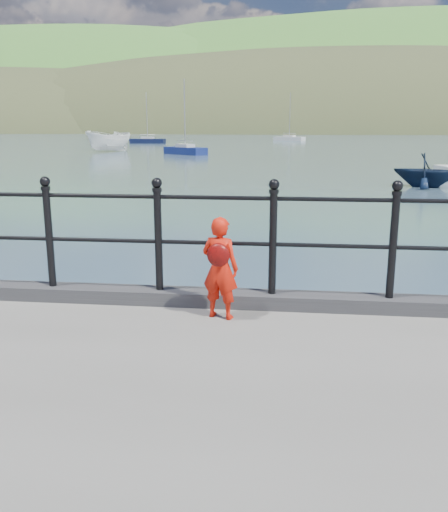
# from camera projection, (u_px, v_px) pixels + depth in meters

# --- Properties ---
(ground) EXTENTS (600.00, 600.00, 0.00)m
(ground) POSITION_uv_depth(u_px,v_px,m) (217.00, 384.00, 6.17)
(ground) COLOR #2D4251
(ground) RESTS_ON ground
(kerb) EXTENTS (60.00, 0.30, 0.15)m
(kerb) POSITION_uv_depth(u_px,v_px,m) (215.00, 298.00, 5.77)
(kerb) COLOR #28282B
(kerb) RESTS_ON quay
(railing) EXTENTS (18.11, 0.11, 1.20)m
(railing) POSITION_uv_depth(u_px,v_px,m) (215.00, 229.00, 5.59)
(railing) COLOR black
(railing) RESTS_ON kerb
(far_shore) EXTENTS (830.00, 200.00, 156.00)m
(far_shore) POSITION_uv_depth(u_px,v_px,m) (373.00, 184.00, 238.22)
(far_shore) COLOR #333A21
(far_shore) RESTS_ON ground
(child) EXTENTS (0.42, 0.35, 1.02)m
(child) POSITION_uv_depth(u_px,v_px,m) (220.00, 267.00, 5.28)
(child) COLOR red
(child) RESTS_ON quay
(launch_white) EXTENTS (4.91, 6.05, 2.23)m
(launch_white) POSITION_uv_depth(u_px,v_px,m) (109.00, 141.00, 57.34)
(launch_white) COLOR white
(launch_white) RESTS_ON ground
(launch_navy) EXTENTS (3.77, 3.56, 1.58)m
(launch_navy) POSITION_uv_depth(u_px,v_px,m) (427.00, 170.00, 25.21)
(launch_navy) COLOR #0E1B33
(launch_navy) RESTS_ON ground
(sailboat_left) EXTENTS (5.41, 1.85, 7.72)m
(sailboat_left) POSITION_uv_depth(u_px,v_px,m) (148.00, 141.00, 82.85)
(sailboat_left) COLOR black
(sailboat_left) RESTS_ON ground
(sailboat_deep) EXTENTS (5.71, 4.22, 8.38)m
(sailboat_deep) POSITION_uv_depth(u_px,v_px,m) (289.00, 139.00, 95.55)
(sailboat_deep) COLOR silver
(sailboat_deep) RESTS_ON ground
(sailboat_port) EXTENTS (4.76, 4.30, 7.24)m
(sailboat_port) POSITION_uv_depth(u_px,v_px,m) (185.00, 151.00, 52.62)
(sailboat_port) COLOR navy
(sailboat_port) RESTS_ON ground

